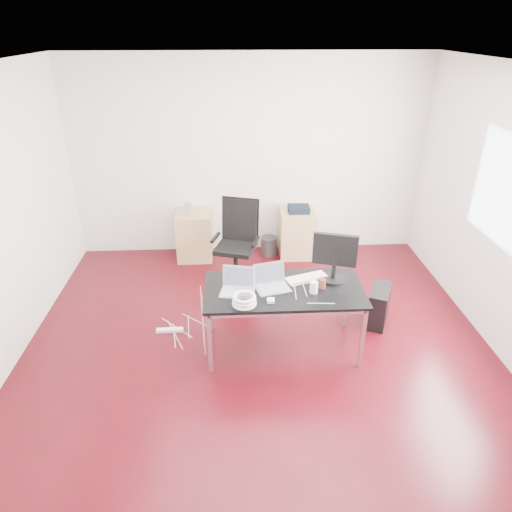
{
  "coord_description": "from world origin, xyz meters",
  "views": [
    {
      "loc": [
        -0.23,
        -3.86,
        3.12
      ],
      "look_at": [
        0.0,
        0.55,
        0.85
      ],
      "focal_mm": 32.0,
      "sensor_mm": 36.0,
      "label": 1
    }
  ],
  "objects_px": {
    "desk": "(284,293)",
    "office_chair": "(237,238)",
    "filing_cabinet_left": "(195,235)",
    "filing_cabinet_right": "(297,233)",
    "pc_tower": "(379,306)"
  },
  "relations": [
    {
      "from": "desk",
      "to": "office_chair",
      "type": "relative_size",
      "value": 1.48
    },
    {
      "from": "desk",
      "to": "filing_cabinet_left",
      "type": "height_order",
      "value": "desk"
    },
    {
      "from": "filing_cabinet_right",
      "to": "desk",
      "type": "bearing_deg",
      "value": -101.21
    },
    {
      "from": "filing_cabinet_left",
      "to": "pc_tower",
      "type": "height_order",
      "value": "filing_cabinet_left"
    },
    {
      "from": "desk",
      "to": "pc_tower",
      "type": "height_order",
      "value": "desk"
    },
    {
      "from": "filing_cabinet_right",
      "to": "pc_tower",
      "type": "relative_size",
      "value": 1.56
    },
    {
      "from": "pc_tower",
      "to": "desk",
      "type": "bearing_deg",
      "value": -136.08
    },
    {
      "from": "filing_cabinet_left",
      "to": "office_chair",
      "type": "bearing_deg",
      "value": -47.53
    },
    {
      "from": "desk",
      "to": "filing_cabinet_left",
      "type": "bearing_deg",
      "value": 116.04
    },
    {
      "from": "filing_cabinet_left",
      "to": "filing_cabinet_right",
      "type": "bearing_deg",
      "value": 0.0
    },
    {
      "from": "office_chair",
      "to": "filing_cabinet_right",
      "type": "distance_m",
      "value": 1.14
    },
    {
      "from": "desk",
      "to": "pc_tower",
      "type": "relative_size",
      "value": 3.56
    },
    {
      "from": "desk",
      "to": "pc_tower",
      "type": "bearing_deg",
      "value": 19.22
    },
    {
      "from": "office_chair",
      "to": "pc_tower",
      "type": "height_order",
      "value": "office_chair"
    },
    {
      "from": "desk",
      "to": "filing_cabinet_left",
      "type": "distance_m",
      "value": 2.45
    }
  ]
}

